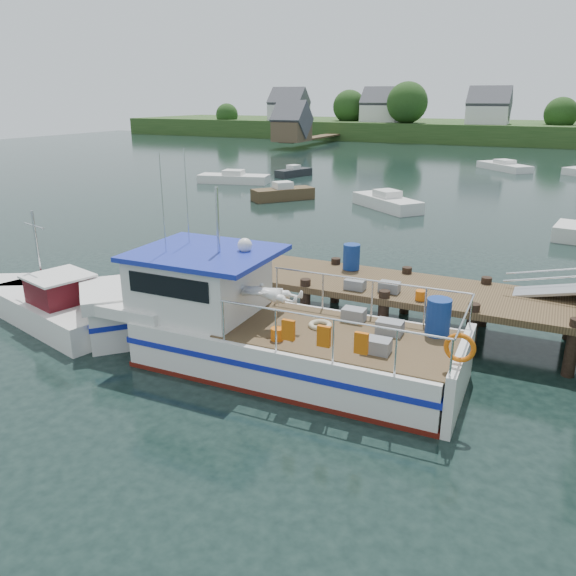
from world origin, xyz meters
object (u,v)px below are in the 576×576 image
at_px(moored_rowboat, 283,193).
at_px(moored_b, 387,202).
at_px(moored_e, 294,172).
at_px(moored_a, 234,178).
at_px(dock, 561,278).
at_px(lobster_boat, 247,326).
at_px(moored_d, 504,166).
at_px(work_boat, 51,304).

xyz_separation_m(moored_rowboat, moored_b, (7.51, -0.05, -0.02)).
height_order(moored_rowboat, moored_e, moored_rowboat).
height_order(moored_rowboat, moored_a, moored_rowboat).
bearing_deg(dock, moored_a, 135.60).
bearing_deg(moored_e, moored_a, -106.21).
bearing_deg(lobster_boat, moored_b, 95.83).
relative_size(moored_b, moored_e, 1.39).
distance_m(dock, moored_d, 43.82).
relative_size(moored_a, moored_d, 1.06).
bearing_deg(moored_a, lobster_boat, -52.01).
height_order(moored_rowboat, moored_b, moored_rowboat).
distance_m(lobster_boat, moored_b, 23.34).
xyz_separation_m(dock, work_boat, (-14.63, -4.35, -1.68)).
xyz_separation_m(moored_a, moored_d, (19.59, 18.89, -0.02)).
xyz_separation_m(moored_rowboat, moored_a, (-7.28, 5.47, -0.07)).
relative_size(dock, moored_b, 3.08).
xyz_separation_m(lobster_boat, moored_e, (-14.80, 34.62, -0.64)).
bearing_deg(dock, lobster_boat, -151.07).
distance_m(lobster_boat, moored_e, 37.66).
relative_size(moored_rowboat, moored_b, 0.80).
distance_m(dock, work_boat, 15.35).
bearing_deg(lobster_boat, dock, 27.90).
height_order(moored_b, moored_e, moored_b).
bearing_deg(moored_d, moored_b, -114.76).
relative_size(dock, work_boat, 2.45).
relative_size(moored_d, moored_e, 1.49).
height_order(lobster_boat, moored_rowboat, lobster_boat).
height_order(lobster_boat, moored_b, lobster_boat).
bearing_deg(work_boat, dock, 31.98).
xyz_separation_m(dock, moored_b, (-10.27, 19.03, -1.80)).
bearing_deg(moored_d, lobster_boat, -106.06).
bearing_deg(work_boat, moored_e, 117.80).
distance_m(work_boat, moored_e, 35.67).
distance_m(dock, lobster_boat, 8.64).
distance_m(moored_a, moored_b, 15.79).
height_order(work_boat, moored_rowboat, work_boat).
bearing_deg(lobster_boat, moored_e, 112.13).
bearing_deg(lobster_boat, moored_a, 120.48).
bearing_deg(work_boat, moored_a, 125.26).
xyz_separation_m(lobster_boat, moored_rowboat, (-10.30, 23.21, -0.55)).
xyz_separation_m(work_boat, moored_b, (4.36, 23.38, -0.12)).
bearing_deg(moored_b, moored_d, 82.87).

